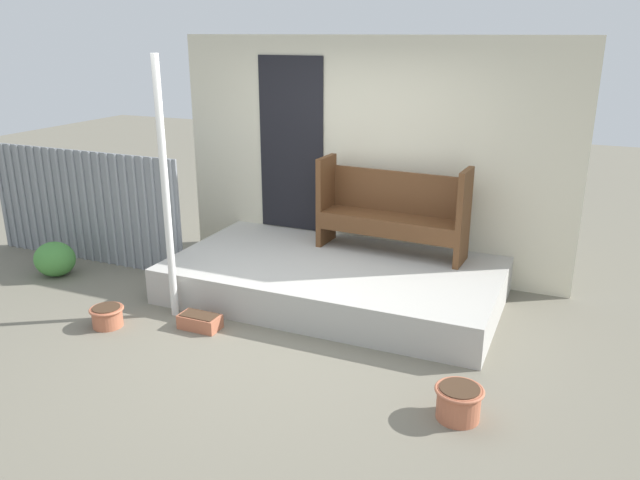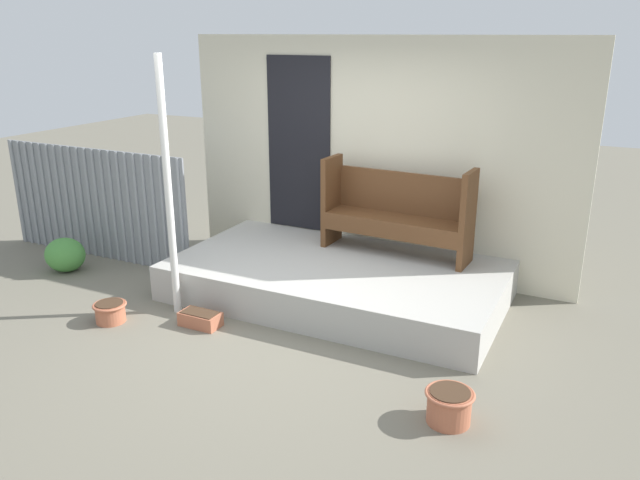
{
  "view_description": "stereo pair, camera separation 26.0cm",
  "coord_description": "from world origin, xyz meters",
  "px_view_note": "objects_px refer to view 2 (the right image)",
  "views": [
    {
      "loc": [
        2.4,
        -4.63,
        2.63
      ],
      "look_at": [
        0.25,
        0.32,
        0.82
      ],
      "focal_mm": 35.0,
      "sensor_mm": 36.0,
      "label": 1
    },
    {
      "loc": [
        2.63,
        -4.52,
        2.63
      ],
      "look_at": [
        0.25,
        0.32,
        0.82
      ],
      "focal_mm": 35.0,
      "sensor_mm": 36.0,
      "label": 2
    }
  ],
  "objects_px": {
    "support_post": "(168,191)",
    "planter_box_rect": "(200,319)",
    "bench": "(397,209)",
    "shrub_by_fence": "(65,255)",
    "flower_pot_middle": "(449,405)",
    "flower_pot_left": "(110,311)"
  },
  "relations": [
    {
      "from": "planter_box_rect",
      "to": "bench",
      "type": "bearing_deg",
      "value": 53.74
    },
    {
      "from": "support_post",
      "to": "planter_box_rect",
      "type": "relative_size",
      "value": 6.38
    },
    {
      "from": "planter_box_rect",
      "to": "shrub_by_fence",
      "type": "bearing_deg",
      "value": 168.0
    },
    {
      "from": "support_post",
      "to": "bench",
      "type": "relative_size",
      "value": 1.53
    },
    {
      "from": "bench",
      "to": "flower_pot_middle",
      "type": "bearing_deg",
      "value": -58.59
    },
    {
      "from": "bench",
      "to": "support_post",
      "type": "bearing_deg",
      "value": -133.48
    },
    {
      "from": "support_post",
      "to": "flower_pot_middle",
      "type": "bearing_deg",
      "value": -12.26
    },
    {
      "from": "flower_pot_left",
      "to": "planter_box_rect",
      "type": "bearing_deg",
      "value": 20.47
    },
    {
      "from": "bench",
      "to": "flower_pot_middle",
      "type": "distance_m",
      "value": 2.64
    },
    {
      "from": "support_post",
      "to": "flower_pot_middle",
      "type": "xyz_separation_m",
      "value": [
        2.89,
        -0.63,
        -1.09
      ]
    },
    {
      "from": "flower_pot_middle",
      "to": "planter_box_rect",
      "type": "xyz_separation_m",
      "value": [
        -2.5,
        0.47,
        -0.07
      ]
    },
    {
      "from": "support_post",
      "to": "planter_box_rect",
      "type": "height_order",
      "value": "support_post"
    },
    {
      "from": "shrub_by_fence",
      "to": "flower_pot_middle",
      "type": "bearing_deg",
      "value": -11.29
    },
    {
      "from": "flower_pot_left",
      "to": "shrub_by_fence",
      "type": "height_order",
      "value": "shrub_by_fence"
    },
    {
      "from": "flower_pot_middle",
      "to": "planter_box_rect",
      "type": "relative_size",
      "value": 0.92
    },
    {
      "from": "bench",
      "to": "flower_pot_middle",
      "type": "height_order",
      "value": "bench"
    },
    {
      "from": "flower_pot_middle",
      "to": "flower_pot_left",
      "type": "bearing_deg",
      "value": 177.19
    },
    {
      "from": "flower_pot_left",
      "to": "support_post",
      "type": "bearing_deg",
      "value": 47.75
    },
    {
      "from": "flower_pot_middle",
      "to": "planter_box_rect",
      "type": "distance_m",
      "value": 2.54
    },
    {
      "from": "support_post",
      "to": "planter_box_rect",
      "type": "xyz_separation_m",
      "value": [
        0.4,
        -0.16,
        -1.16
      ]
    },
    {
      "from": "shrub_by_fence",
      "to": "flower_pot_left",
      "type": "bearing_deg",
      "value": -28.76
    },
    {
      "from": "bench",
      "to": "shrub_by_fence",
      "type": "distance_m",
      "value": 3.82
    }
  ]
}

